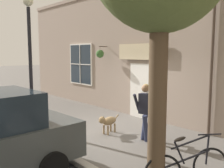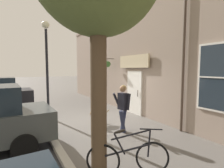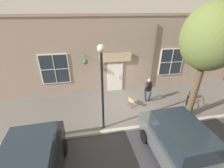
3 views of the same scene
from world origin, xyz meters
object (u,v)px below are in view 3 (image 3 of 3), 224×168
(pedestrian_walking, at_px, (148,88))
(street_tree_by_curb, at_px, (210,40))
(street_lamp, at_px, (102,78))
(leaning_bicycle, at_px, (189,104))
(parked_car_mid_block, at_px, (182,147))
(dog_on_leash, at_px, (132,101))

(pedestrian_walking, bearing_deg, street_tree_by_curb, 43.97)
(street_lamp, bearing_deg, leaning_bicycle, 97.07)
(leaning_bicycle, distance_m, street_lamp, 5.85)
(leaning_bicycle, xyz_separation_m, parked_car_mid_block, (3.13, -2.62, 0.50))
(dog_on_leash, bearing_deg, pedestrian_walking, 107.58)
(pedestrian_walking, bearing_deg, street_lamp, -58.31)
(leaning_bicycle, bearing_deg, pedestrian_walking, -120.95)
(pedestrian_walking, distance_m, dog_on_leash, 1.37)
(dog_on_leash, height_order, street_lamp, street_lamp)
(dog_on_leash, relative_size, parked_car_mid_block, 0.22)
(parked_car_mid_block, bearing_deg, dog_on_leash, -170.28)
(dog_on_leash, height_order, parked_car_mid_block, parked_car_mid_block)
(dog_on_leash, distance_m, street_lamp, 3.49)
(dog_on_leash, xyz_separation_m, leaning_bicycle, (0.91, 3.31, -0.02))
(dog_on_leash, height_order, leaning_bicycle, leaning_bicycle)
(pedestrian_walking, relative_size, street_lamp, 0.39)
(street_tree_by_curb, relative_size, parked_car_mid_block, 1.34)
(parked_car_mid_block, relative_size, street_lamp, 1.02)
(pedestrian_walking, height_order, parked_car_mid_block, parked_car_mid_block)
(dog_on_leash, bearing_deg, street_tree_by_curb, 63.70)
(street_lamp, bearing_deg, street_tree_by_curb, 91.24)
(street_tree_by_curb, distance_m, street_lamp, 5.09)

